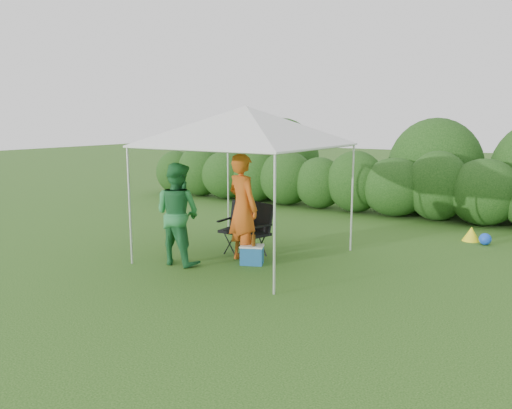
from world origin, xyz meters
The scene contains 10 objects.
ground centered at (0.00, 0.00, 0.00)m, with size 70.00×70.00×0.00m, color #37631F.
hedge centered at (0.11, 6.00, 0.82)m, with size 14.93×1.53×1.80m.
canopy centered at (0.00, 0.50, 2.46)m, with size 3.10×3.10×2.83m.
chair_right centered at (0.13, 0.64, 0.58)m, with size 0.74×0.71×1.02m.
chair_left centered at (-0.34, 0.74, 0.56)m, with size 0.62×0.56×0.99m.
man centered at (0.08, 0.26, 0.99)m, with size 0.72×0.47×1.98m, color #D55718.
woman centered at (-0.79, -0.53, 0.92)m, with size 0.89×0.70×1.84m, color #297E40.
cooler centered at (0.36, 0.14, 0.18)m, with size 0.50×0.44×0.35m.
bottle centered at (0.42, 0.10, 0.48)m, with size 0.07×0.07×0.26m, color #592D0C.
lawn_toy centered at (3.47, 4.08, 0.15)m, with size 0.62×0.51×0.31m.
Camera 1 is at (5.12, -7.16, 2.60)m, focal length 35.00 mm.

